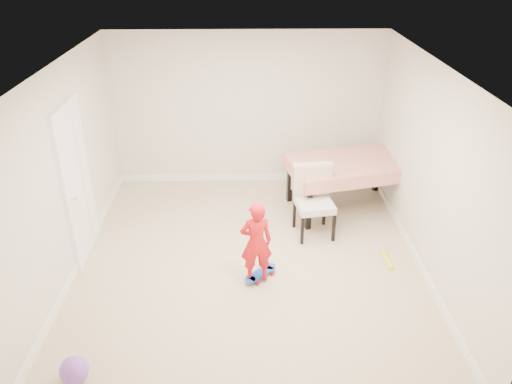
{
  "coord_description": "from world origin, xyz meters",
  "views": [
    {
      "loc": [
        -0.01,
        -5.51,
        3.92
      ],
      "look_at": [
        0.1,
        0.2,
        0.95
      ],
      "focal_mm": 35.0,
      "sensor_mm": 36.0,
      "label": 1
    }
  ],
  "objects_px": {
    "dining_chair": "(315,203)",
    "skateboard": "(260,275)",
    "child": "(256,245)",
    "dining_table": "(346,185)",
    "balloon": "(74,370)"
  },
  "relations": [
    {
      "from": "dining_table",
      "to": "dining_chair",
      "type": "distance_m",
      "value": 0.97
    },
    {
      "from": "skateboard",
      "to": "child",
      "type": "relative_size",
      "value": 0.48
    },
    {
      "from": "dining_chair",
      "to": "skateboard",
      "type": "height_order",
      "value": "dining_chair"
    },
    {
      "from": "dining_table",
      "to": "skateboard",
      "type": "distance_m",
      "value": 2.31
    },
    {
      "from": "dining_chair",
      "to": "dining_table",
      "type": "bearing_deg",
      "value": 43.91
    },
    {
      "from": "dining_chair",
      "to": "balloon",
      "type": "height_order",
      "value": "dining_chair"
    },
    {
      "from": "skateboard",
      "to": "dining_chair",
      "type": "bearing_deg",
      "value": 6.52
    },
    {
      "from": "dining_chair",
      "to": "skateboard",
      "type": "bearing_deg",
      "value": -136.47
    },
    {
      "from": "child",
      "to": "dining_table",
      "type": "bearing_deg",
      "value": -135.78
    },
    {
      "from": "dining_table",
      "to": "balloon",
      "type": "xyz_separation_m",
      "value": [
        -3.25,
        -3.43,
        -0.27
      ]
    },
    {
      "from": "dining_table",
      "to": "child",
      "type": "distance_m",
      "value": 2.36
    },
    {
      "from": "balloon",
      "to": "child",
      "type": "bearing_deg",
      "value": 40.81
    },
    {
      "from": "child",
      "to": "skateboard",
      "type": "bearing_deg",
      "value": -138.16
    },
    {
      "from": "dining_chair",
      "to": "balloon",
      "type": "bearing_deg",
      "value": -143.76
    },
    {
      "from": "skateboard",
      "to": "child",
      "type": "bearing_deg",
      "value": -175.79
    }
  ]
}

